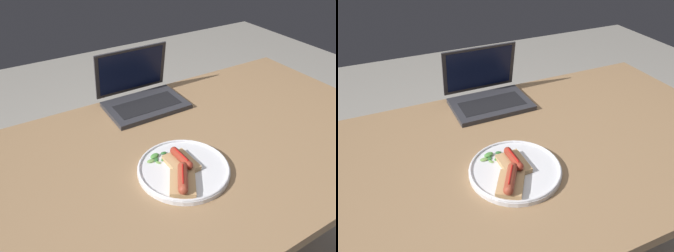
{
  "view_description": "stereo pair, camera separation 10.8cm",
  "coord_description": "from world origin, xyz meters",
  "views": [
    {
      "loc": [
        -0.6,
        -0.7,
        1.44
      ],
      "look_at": [
        -0.14,
        0.07,
        0.84
      ],
      "focal_mm": 35.0,
      "sensor_mm": 36.0,
      "label": 1
    },
    {
      "loc": [
        -0.51,
        -0.75,
        1.44
      ],
      "look_at": [
        -0.14,
        0.07,
        0.84
      ],
      "focal_mm": 35.0,
      "sensor_mm": 36.0,
      "label": 2
    }
  ],
  "objects": [
    {
      "name": "laptop",
      "position": [
        -0.1,
        0.34,
        0.82
      ],
      "size": [
        0.31,
        0.24,
        0.21
      ],
      "color": "#2D2D33",
      "rests_on": "desk"
    },
    {
      "name": "sausage_toast_middle",
      "position": [
        -0.18,
        -0.07,
        0.81
      ],
      "size": [
        0.08,
        0.11,
        0.04
      ],
      "rotation": [
        0.0,
        0.0,
        4.72
      ],
      "color": "tan",
      "rests_on": "plate"
    },
    {
      "name": "plate",
      "position": [
        -0.18,
        -0.09,
        0.79
      ],
      "size": [
        0.28,
        0.28,
        0.02
      ],
      "color": "silver",
      "rests_on": "desk"
    },
    {
      "name": "salad_pile",
      "position": [
        -0.23,
        -0.01,
        0.8
      ],
      "size": [
        0.08,
        0.05,
        0.01
      ],
      "color": "#2D662D",
      "rests_on": "plate"
    },
    {
      "name": "sausage_toast_left",
      "position": [
        -0.22,
        -0.15,
        0.81
      ],
      "size": [
        0.11,
        0.12,
        0.05
      ],
      "rotation": [
        0.0,
        0.0,
        1.01
      ],
      "color": "tan",
      "rests_on": "plate"
    },
    {
      "name": "desk",
      "position": [
        0.0,
        0.0,
        0.72
      ],
      "size": [
        1.39,
        0.88,
        0.78
      ],
      "color": "#93704C",
      "rests_on": "ground_plane"
    }
  ]
}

